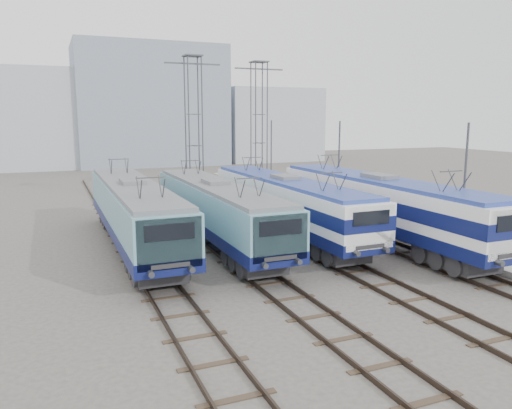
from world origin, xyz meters
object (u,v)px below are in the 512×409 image
object	(u,v)px
locomotive_center_left	(217,208)
catenary_tower_west	(194,125)
locomotive_far_left	(134,210)
mast_front	(464,192)
catenary_tower_east	(259,124)
locomotive_far_right	(380,202)
locomotive_center_right	(286,201)
mast_rear	(271,157)
mast_mid	(339,170)

from	to	relation	value
locomotive_center_left	catenary_tower_west	size ratio (longest dim) A/B	1.45
locomotive_far_left	mast_front	xyz separation A→B (m)	(15.35, -8.23, 1.25)
locomotive_far_left	catenary_tower_west	distance (m)	14.26
mast_front	catenary_tower_east	bearing A→B (deg)	95.45
locomotive_center_left	locomotive_far_right	size ratio (longest dim) A/B	0.94
locomotive_center_right	mast_rear	xyz separation A→B (m)	(6.35, 16.37, 1.24)
locomotive_center_right	catenary_tower_east	size ratio (longest dim) A/B	1.47
locomotive_far_right	catenary_tower_east	bearing A→B (deg)	90.82
mast_mid	locomotive_far_right	bearing A→B (deg)	-103.75
catenary_tower_east	mast_front	world-z (taller)	catenary_tower_east
locomotive_far_right	mast_mid	xyz separation A→B (m)	(1.85, 7.56, 1.13)
locomotive_far_right	catenary_tower_west	world-z (taller)	catenary_tower_west
locomotive_center_left	mast_front	bearing A→B (deg)	-34.26
locomotive_far_left	mast_rear	world-z (taller)	mast_rear
locomotive_far_right	locomotive_center_right	bearing A→B (deg)	144.67
locomotive_center_left	catenary_tower_east	world-z (taller)	catenary_tower_east
locomotive_center_right	catenary_tower_east	distance (m)	15.62
catenary_tower_east	locomotive_far_left	bearing A→B (deg)	-133.89
catenary_tower_west	mast_rear	bearing A→B (deg)	24.94
locomotive_far_left	locomotive_center_right	xyz separation A→B (m)	(9.00, -0.60, 0.01)
locomotive_center_right	locomotive_far_right	xyz separation A→B (m)	(4.50, -3.19, 0.11)
mast_front	mast_mid	size ratio (longest dim) A/B	1.00
catenary_tower_west	mast_rear	size ratio (longest dim) A/B	1.71
locomotive_far_right	mast_front	size ratio (longest dim) A/B	2.66
catenary_tower_west	locomotive_center_left	bearing A→B (deg)	-100.12
locomotive_far_right	mast_front	world-z (taller)	mast_front
locomotive_far_left	mast_mid	world-z (taller)	mast_mid
locomotive_far_right	mast_rear	size ratio (longest dim) A/B	2.66
catenary_tower_west	catenary_tower_east	world-z (taller)	same
locomotive_far_left	mast_mid	xyz separation A→B (m)	(15.35, 3.77, 1.25)
locomotive_far_right	mast_rear	xyz separation A→B (m)	(1.85, 19.56, 1.13)
locomotive_far_left	locomotive_center_right	size ratio (longest dim) A/B	1.02
catenary_tower_west	mast_front	xyz separation A→B (m)	(8.60, -20.00, -3.14)
locomotive_center_left	mast_rear	size ratio (longest dim) A/B	2.49
locomotive_far_left	catenary_tower_east	distance (m)	19.61
locomotive_far_left	locomotive_center_right	distance (m)	9.02
catenary_tower_east	catenary_tower_west	bearing A→B (deg)	-162.90
mast_front	mast_rear	distance (m)	24.00
locomotive_center_right	catenary_tower_west	distance (m)	13.32
locomotive_center_left	catenary_tower_west	bearing A→B (deg)	79.88
locomotive_far_left	locomotive_center_left	xyz separation A→B (m)	(4.50, -0.84, -0.07)
mast_front	mast_mid	distance (m)	12.00
mast_rear	mast_mid	bearing A→B (deg)	-90.00
locomotive_center_left	locomotive_center_right	xyz separation A→B (m)	(4.50, 0.24, 0.08)
locomotive_center_left	locomotive_far_right	bearing A→B (deg)	-18.16
locomotive_center_left	mast_mid	world-z (taller)	mast_mid
mast_front	mast_rear	size ratio (longest dim) A/B	1.00
locomotive_far_left	mast_front	bearing A→B (deg)	-28.19
locomotive_center_right	mast_rear	size ratio (longest dim) A/B	2.52
mast_mid	locomotive_far_left	bearing A→B (deg)	-166.19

